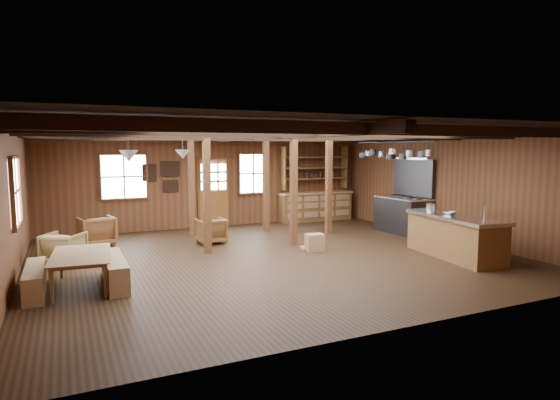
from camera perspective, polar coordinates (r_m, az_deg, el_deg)
name	(u,v)px	position (r m, az deg, el deg)	size (l,w,h in m)	color
room	(273,194)	(10.21, -0.84, 0.74)	(10.04, 9.04, 2.84)	black
ceiling_joists	(270,135)	(10.32, -1.25, 7.91)	(9.80, 8.82, 0.18)	black
timber_posts	(259,186)	(12.31, -2.58, 1.69)	(3.95, 2.35, 2.80)	#4F3216
back_door	(214,198)	(14.42, -8.07, 0.24)	(1.02, 0.08, 2.15)	brown
window_back_left	(124,177)	(13.84, -18.49, 2.71)	(1.32, 0.06, 1.32)	white
window_back_right	(253,174)	(14.79, -3.29, 3.24)	(1.02, 0.06, 1.32)	white
window_left	(15,192)	(9.84, -29.59, 0.87)	(0.14, 1.24, 1.32)	white
notice_boards	(164,174)	(14.00, -14.01, 3.05)	(1.08, 0.03, 0.90)	beige
back_counter	(315,203)	(15.55, 4.30, -0.32)	(2.55, 0.60, 2.45)	brown
pendant_lamps	(159,155)	(10.45, -14.54, 5.34)	(1.86, 2.36, 0.66)	#2F2F31
pot_rack	(391,153)	(12.27, 13.42, 5.58)	(0.41, 3.00, 0.45)	#2F2F31
kitchen_island	(455,236)	(10.99, 20.51, -4.12)	(1.19, 2.59, 1.20)	brown
step_stool	(315,242)	(11.00, 4.25, -5.19)	(0.45, 0.32, 0.40)	#8D6340
commercial_range	(405,209)	(13.77, 14.99, -1.05)	(0.89, 1.73, 2.14)	#2F2F31
dining_table	(84,271)	(8.80, -22.81, -7.95)	(1.69, 0.94, 0.60)	brown
bench_wall	(35,280)	(8.83, -27.71, -8.66)	(0.30, 1.60, 0.44)	#8D6340
bench_aisle	(115,271)	(8.84, -19.52, -8.13)	(0.33, 1.76, 0.48)	#8D6340
armchair_a	(97,231)	(12.36, -21.46, -3.56)	(0.78, 0.80, 0.73)	brown
armchair_b	(211,231)	(11.97, -8.44, -3.73)	(0.68, 0.70, 0.64)	brown
armchair_c	(64,248)	(10.71, -24.83, -5.36)	(0.71, 0.73, 0.66)	olive
counter_pot	(432,207)	(11.57, 18.05, -0.80)	(0.28, 0.28, 0.17)	silver
bowl	(450,213)	(10.95, 19.98, -1.51)	(0.27, 0.27, 0.07)	silver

